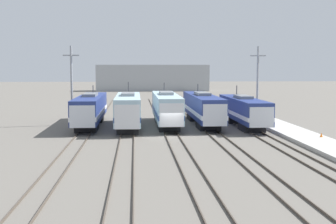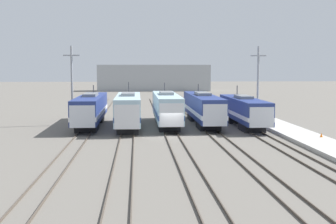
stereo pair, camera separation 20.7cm
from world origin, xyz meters
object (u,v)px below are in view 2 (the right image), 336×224
Objects in this scene: locomotive_center at (167,108)px; catenary_tower_right at (258,83)px; locomotive_center_left at (128,110)px; locomotive_far_right at (244,111)px; traffic_cone at (321,135)px; locomotive_far_left at (90,109)px; catenary_tower_left at (72,84)px; locomotive_center_right at (203,108)px.

catenary_tower_right reaches higher than locomotive_center.
locomotive_center_left reaches higher than locomotive_far_right.
locomotive_center is at bearing 138.81° from traffic_cone.
locomotive_far_left is 1.13× the size of locomotive_center_left.
locomotive_far_right is at bearing 114.64° from traffic_cone.
locomotive_center_right is at bearing -1.93° from catenary_tower_left.
locomotive_center_right is (14.59, 0.83, 0.02)m from locomotive_far_left.
catenary_tower_left is 1.00× the size of catenary_tower_right.
locomotive_center_right reaches higher than locomotive_far_right.
locomotive_center_left is at bearing -26.86° from locomotive_far_left.
catenary_tower_left is at bearing 180.00° from catenary_tower_right.
locomotive_far_left is at bearing -176.36° from catenary_tower_right.
catenary_tower_right is (24.44, 0.00, 0.00)m from catenary_tower_left.
locomotive_far_right is at bearing -8.61° from catenary_tower_left.
locomotive_center_right is at bearing -175.58° from catenary_tower_right.
catenary_tower_right is (12.27, 1.74, 3.12)m from locomotive_center.
locomotive_center_left is (4.86, -2.46, 0.10)m from locomotive_far_left.
locomotive_far_left is at bearing 151.40° from traffic_cone.
locomotive_far_right is at bearing -5.63° from locomotive_far_left.
locomotive_center_right is at bearing 18.69° from locomotive_center_left.
locomotive_far_right is at bearing 2.15° from locomotive_center_left.
locomotive_far_left is at bearing 153.14° from locomotive_center_left.
locomotive_center is 5.00m from locomotive_center_right.
locomotive_far_right is 1.72× the size of catenary_tower_right.
locomotive_far_left is 42.63× the size of traffic_cone.
locomotive_far_left is at bearing 177.98° from locomotive_center.
locomotive_center reaches higher than locomotive_center_right.
locomotive_center is at bearing -166.46° from locomotive_center_right.
locomotive_center is at bearing -2.02° from locomotive_far_left.
catenary_tower_left reaches higher than traffic_cone.
traffic_cone is (15.04, -13.16, -1.66)m from locomotive_center.
traffic_cone is (24.77, -13.51, -1.56)m from locomotive_far_left.
locomotive_center is at bearing -171.91° from catenary_tower_right.
catenary_tower_left is 22.77× the size of traffic_cone.
locomotive_far_left is 1.87× the size of catenary_tower_right.
locomotive_center_right is 17.65m from traffic_cone.
locomotive_center_left is 17.84m from catenary_tower_right.
locomotive_center_right reaches higher than locomotive_far_left.
locomotive_far_left is 1.05× the size of locomotive_center.
locomotive_center_right is at bearing 150.57° from locomotive_far_right.
catenary_tower_left is 24.44m from catenary_tower_right.
catenary_tower_left reaches higher than locomotive_far_right.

